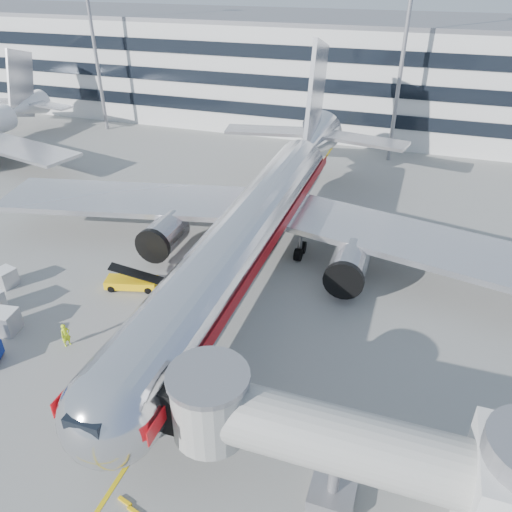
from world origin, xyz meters
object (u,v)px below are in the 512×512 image
(belt_loader, at_px, (131,282))
(ramp_worker, at_px, (66,335))
(cargo_container_front, at_px, (5,322))
(cargo_container_left, at_px, (6,277))
(main_jet, at_px, (258,219))

(belt_loader, relative_size, ramp_worker, 2.56)
(cargo_container_front, bearing_deg, cargo_container_left, 132.10)
(main_jet, xyz_separation_m, ramp_worker, (-8.88, -14.40, -3.37))
(cargo_container_left, distance_m, cargo_container_front, 6.33)
(belt_loader, xyz_separation_m, ramp_worker, (-0.55, -7.49, 0.28))
(cargo_container_left, relative_size, cargo_container_front, 0.93)
(main_jet, xyz_separation_m, cargo_container_front, (-13.85, -14.51, -3.39))
(belt_loader, bearing_deg, ramp_worker, -94.21)
(main_jet, bearing_deg, cargo_container_front, -133.67)
(belt_loader, distance_m, cargo_container_left, 10.19)
(cargo_container_left, height_order, ramp_worker, ramp_worker)
(cargo_container_left, bearing_deg, ramp_worker, -26.44)
(main_jet, relative_size, belt_loader, 11.53)
(cargo_container_left, xyz_separation_m, ramp_worker, (9.22, -4.58, 0.12))
(cargo_container_left, bearing_deg, belt_loader, 16.59)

